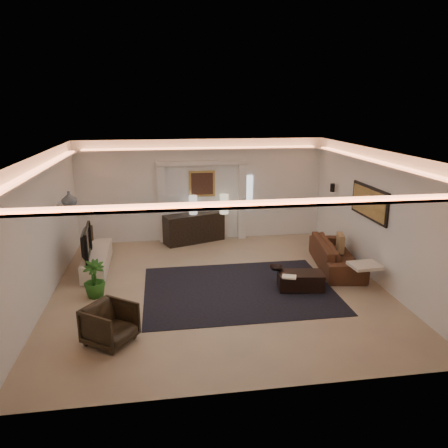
{
  "coord_description": "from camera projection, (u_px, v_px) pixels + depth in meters",
  "views": [
    {
      "loc": [
        -1.16,
        -8.43,
        3.84
      ],
      "look_at": [
        0.2,
        0.6,
        1.25
      ],
      "focal_mm": 34.05,
      "sensor_mm": 36.0,
      "label": 1
    }
  ],
  "objects": [
    {
      "name": "wall_back",
      "position": [
        202.0,
        190.0,
        12.16
      ],
      "size": [
        7.0,
        0.0,
        7.0
      ],
      "primitive_type": "plane",
      "rotation": [
        1.57,
        0.0,
        0.0
      ],
      "color": "white",
      "rests_on": "ground"
    },
    {
      "name": "art_panel_frame",
      "position": [
        369.0,
        202.0,
        9.55
      ],
      "size": [
        0.04,
        1.64,
        0.74
      ],
      "primitive_type": "cube",
      "color": "black",
      "rests_on": "wall_right"
    },
    {
      "name": "area_rug",
      "position": [
        239.0,
        289.0,
        9.09
      ],
      "size": [
        4.0,
        3.0,
        0.01
      ],
      "primitive_type": "cube",
      "color": "black",
      "rests_on": "ground"
    },
    {
      "name": "ceiling",
      "position": [
        219.0,
        153.0,
        8.44
      ],
      "size": [
        7.0,
        7.0,
        0.0
      ],
      "primitive_type": "plane",
      "rotation": [
        3.14,
        0.0,
        0.0
      ],
      "color": "white",
      "rests_on": "ground"
    },
    {
      "name": "lamp_left",
      "position": [
        193.0,
        205.0,
        11.98
      ],
      "size": [
        0.31,
        0.31,
        0.52
      ],
      "primitive_type": "cylinder",
      "rotation": [
        0.0,
        0.0,
        0.4
      ],
      "color": "beige",
      "rests_on": "console"
    },
    {
      "name": "wall_left",
      "position": [
        42.0,
        230.0,
        8.33
      ],
      "size": [
        0.0,
        7.0,
        7.0
      ],
      "primitive_type": "plane",
      "rotation": [
        1.57,
        0.0,
        1.57
      ],
      "color": "white",
      "rests_on": "ground"
    },
    {
      "name": "armchair",
      "position": [
        110.0,
        324.0,
        7.0
      ],
      "size": [
        1.02,
        1.01,
        0.67
      ],
      "primitive_type": "imported",
      "rotation": [
        0.0,
        0.0,
        0.94
      ],
      "color": "black",
      "rests_on": "ground"
    },
    {
      "name": "magazine",
      "position": [
        289.0,
        276.0,
        8.75
      ],
      "size": [
        0.34,
        0.29,
        0.03
      ],
      "primitive_type": "cube",
      "rotation": [
        0.0,
        0.0,
        -0.36
      ],
      "color": "#FCF1CC",
      "rests_on": "coffee_table"
    },
    {
      "name": "cove_soffit",
      "position": [
        219.0,
        167.0,
        8.51
      ],
      "size": [
        7.0,
        7.0,
        0.04
      ],
      "primitive_type": "cube",
      "color": "silver",
      "rests_on": "ceiling"
    },
    {
      "name": "pilaster_left",
      "position": [
        162.0,
        204.0,
        12.0
      ],
      "size": [
        0.22,
        0.2,
        2.2
      ],
      "primitive_type": "cube",
      "color": "silver",
      "rests_on": "ground"
    },
    {
      "name": "throw_pillow",
      "position": [
        340.0,
        243.0,
        10.42
      ],
      "size": [
        0.23,
        0.46,
        0.45
      ],
      "primitive_type": "cube",
      "rotation": [
        0.0,
        0.0,
        -0.24
      ],
      "color": "#9E7C4E",
      "rests_on": "sofa"
    },
    {
      "name": "daylight_slit",
      "position": [
        248.0,
        192.0,
        12.37
      ],
      "size": [
        0.25,
        0.03,
        1.0
      ],
      "primitive_type": "cube",
      "color": "white",
      "rests_on": "wall_back"
    },
    {
      "name": "sofa",
      "position": [
        336.0,
        254.0,
        10.25
      ],
      "size": [
        2.37,
        1.21,
        0.66
      ],
      "primitive_type": "imported",
      "rotation": [
        0.0,
        0.0,
        1.42
      ],
      "color": "#451F14",
      "rests_on": "ground"
    },
    {
      "name": "wall_right",
      "position": [
        376.0,
        217.0,
        9.34
      ],
      "size": [
        0.0,
        7.0,
        7.0
      ],
      "primitive_type": "plane",
      "rotation": [
        1.57,
        0.0,
        -1.57
      ],
      "color": "white",
      "rests_on": "ground"
    },
    {
      "name": "coffee_table",
      "position": [
        301.0,
        280.0,
        9.06
      ],
      "size": [
        1.01,
        0.65,
        0.35
      ],
      "primitive_type": "cube",
      "rotation": [
        0.0,
        0.0,
        -0.15
      ],
      "color": "black",
      "rests_on": "ground"
    },
    {
      "name": "media_ledge",
      "position": [
        97.0,
        260.0,
        10.22
      ],
      "size": [
        0.58,
        2.14,
        0.4
      ],
      "primitive_type": "cube",
      "rotation": [
        0.0,
        0.0,
        0.02
      ],
      "color": "beige",
      "rests_on": "ground"
    },
    {
      "name": "figurine",
      "position": [
        90.0,
        232.0,
        10.96
      ],
      "size": [
        0.17,
        0.17,
        0.39
      ],
      "primitive_type": "cylinder",
      "rotation": [
        0.0,
        0.0,
        -0.22
      ],
      "color": "#412E1B",
      "rests_on": "media_ledge"
    },
    {
      "name": "pilaster_right",
      "position": [
        242.0,
        202.0,
        12.33
      ],
      "size": [
        0.22,
        0.2,
        2.2
      ],
      "primitive_type": "cube",
      "color": "silver",
      "rests_on": "ground"
    },
    {
      "name": "throw_blanket",
      "position": [
        365.0,
        265.0,
        8.96
      ],
      "size": [
        0.65,
        0.55,
        0.07
      ],
      "primitive_type": "cube",
      "rotation": [
        0.0,
        0.0,
        0.06
      ],
      "color": "beige",
      "rests_on": "sofa"
    },
    {
      "name": "alcove_header",
      "position": [
        202.0,
        163.0,
        11.85
      ],
      "size": [
        2.52,
        0.2,
        0.12
      ],
      "primitive_type": "cube",
      "color": "silver",
      "rests_on": "wall_back"
    },
    {
      "name": "art_panel_gold",
      "position": [
        368.0,
        203.0,
        9.55
      ],
      "size": [
        0.02,
        1.5,
        0.62
      ],
      "primitive_type": "cube",
      "color": "tan",
      "rests_on": "wall_right"
    },
    {
      "name": "wall_front",
      "position": [
        256.0,
        295.0,
        5.5
      ],
      "size": [
        7.0,
        0.0,
        7.0
      ],
      "primitive_type": "plane",
      "rotation": [
        -1.57,
        0.0,
        0.0
      ],
      "color": "white",
      "rests_on": "ground"
    },
    {
      "name": "lamp_right",
      "position": [
        224.0,
        205.0,
        12.01
      ],
      "size": [
        0.32,
        0.32,
        0.55
      ],
      "primitive_type": "cylinder",
      "rotation": [
        0.0,
        0.0,
        -0.36
      ],
      "color": "beige",
      "rests_on": "console"
    },
    {
      "name": "plant",
      "position": [
        94.0,
        279.0,
        8.67
      ],
      "size": [
        0.47,
        0.47,
        0.78
      ],
      "primitive_type": "imported",
      "rotation": [
        0.0,
        0.0,
        0.09
      ],
      "color": "#215718",
      "rests_on": "ground"
    },
    {
      "name": "painting_canvas",
      "position": [
        202.0,
        184.0,
        12.06
      ],
      "size": [
        0.62,
        0.02,
        0.62
      ],
      "primitive_type": "cube",
      "color": "#4C2D1E",
      "rests_on": "wall_back"
    },
    {
      "name": "wall_sconce",
      "position": [
        332.0,
        188.0,
        11.35
      ],
      "size": [
        0.12,
        0.12,
        0.22
      ],
      "primitive_type": "cylinder",
      "color": "black",
      "rests_on": "wall_right"
    },
    {
      "name": "painting_frame",
      "position": [
        202.0,
        184.0,
        12.08
      ],
      "size": [
        0.74,
        0.04,
        0.74
      ],
      "primitive_type": "cube",
      "color": "tan",
      "rests_on": "wall_back"
    },
    {
      "name": "wall_niche",
      "position": [
        60.0,
        204.0,
        9.62
      ],
      "size": [
        0.1,
        0.55,
        0.04
      ],
      "primitive_type": "cube",
      "color": "silver",
      "rests_on": "wall_left"
    },
    {
      "name": "ginger_jar",
      "position": [
        69.0,
        199.0,
        9.22
      ],
      "size": [
        0.39,
        0.39,
        0.34
      ],
      "primitive_type": "imported",
      "rotation": [
        0.0,
        0.0,
        0.2
      ],
      "color": "slate",
      "rests_on": "wall_niche"
    },
    {
      "name": "console",
      "position": [
        194.0,
        228.0,
        12.17
      ],
      "size": [
        1.8,
        1.1,
        0.86
      ],
      "primitive_type": "cube",
      "rotation": [
        0.0,
        0.0,
        0.35
      ],
      "color": "#2F211B",
      "rests_on": "ground"
    },
    {
      "name": "bowl",
      "position": [
        276.0,
        267.0,
        9.18
      ],
      "size": [
        0.34,
        0.34,
        0.07
      ],
      "primitive_type": "imported",
      "rotation": [
        0.0,
        0.0,
        -0.14
      ],
      "color": "black",
      "rests_on": "coffee_table"
    },
    {
      "name": "floor",
      "position": [
        219.0,
        287.0,
        9.23
      ],
      "size": [
        7.0,
        7.0,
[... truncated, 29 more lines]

